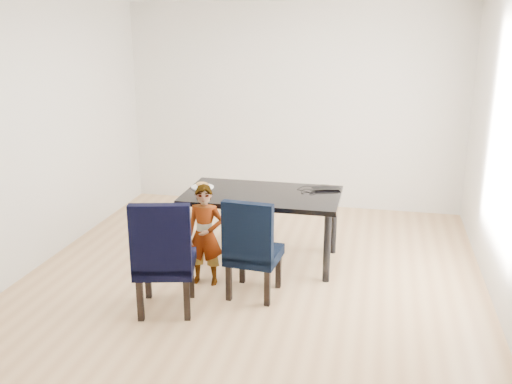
% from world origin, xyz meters
% --- Properties ---
extents(floor, '(4.50, 5.00, 0.01)m').
position_xyz_m(floor, '(0.00, 0.00, -0.01)').
color(floor, tan).
rests_on(floor, ground).
extents(wall_back, '(4.50, 0.01, 2.70)m').
position_xyz_m(wall_back, '(0.00, 2.50, 1.35)').
color(wall_back, white).
rests_on(wall_back, ground).
extents(wall_front, '(4.50, 0.01, 2.70)m').
position_xyz_m(wall_front, '(0.00, -2.50, 1.35)').
color(wall_front, white).
rests_on(wall_front, ground).
extents(wall_left, '(0.01, 5.00, 2.70)m').
position_xyz_m(wall_left, '(-2.25, 0.00, 1.35)').
color(wall_left, white).
rests_on(wall_left, ground).
extents(dining_table, '(1.60, 0.90, 0.75)m').
position_xyz_m(dining_table, '(0.00, 0.50, 0.38)').
color(dining_table, black).
rests_on(dining_table, floor).
extents(chair_left, '(0.61, 0.63, 1.04)m').
position_xyz_m(chair_left, '(-0.60, -0.73, 0.52)').
color(chair_left, black).
rests_on(chair_left, floor).
extents(chair_right, '(0.50, 0.52, 0.96)m').
position_xyz_m(chair_right, '(0.09, -0.28, 0.48)').
color(chair_right, black).
rests_on(chair_right, floor).
extents(child, '(0.37, 0.25, 0.99)m').
position_xyz_m(child, '(-0.42, -0.15, 0.49)').
color(child, orange).
rests_on(child, floor).
extents(plate, '(0.30, 0.30, 0.01)m').
position_xyz_m(plate, '(-0.66, 0.55, 0.76)').
color(plate, white).
rests_on(plate, dining_table).
extents(sandwich, '(0.16, 0.12, 0.06)m').
position_xyz_m(sandwich, '(-0.66, 0.54, 0.79)').
color(sandwich, '#A7733B').
rests_on(sandwich, plate).
extents(laptop, '(0.33, 0.26, 0.02)m').
position_xyz_m(laptop, '(0.63, 0.81, 0.76)').
color(laptop, black).
rests_on(laptop, dining_table).
extents(cable_tangle, '(0.18, 0.18, 0.01)m').
position_xyz_m(cable_tangle, '(0.46, 0.61, 0.75)').
color(cable_tangle, black).
rests_on(cable_tangle, dining_table).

